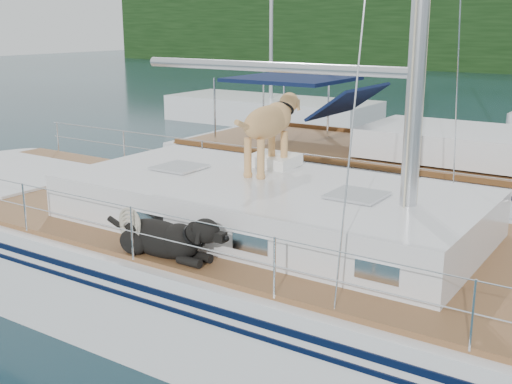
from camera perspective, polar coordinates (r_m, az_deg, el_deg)
The scene contains 4 objects.
ground at distance 8.91m, azimuth -3.44°, elevation -9.81°, with size 120.00×120.00×0.00m, color black.
main_sailboat at distance 8.59m, azimuth -3.01°, elevation -5.83°, with size 12.00×3.80×14.01m.
neighbor_sailboat at distance 13.36m, azimuth 15.44°, elevation 0.95°, with size 11.00×3.50×13.30m.
bg_boat_west at distance 24.39m, azimuth 1.32°, elevation 7.17°, with size 8.00×3.00×11.65m.
Camera 1 is at (4.91, -6.44, 3.72)m, focal length 45.00 mm.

